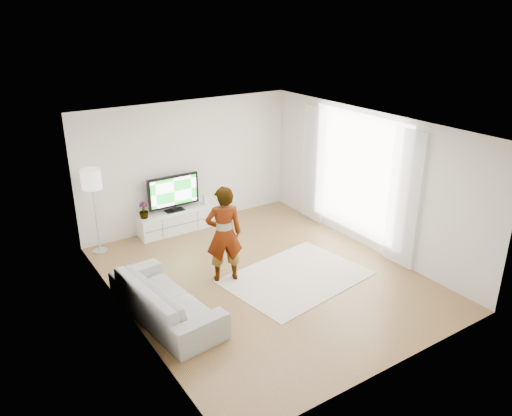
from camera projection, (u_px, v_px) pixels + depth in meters
floor at (264, 277)px, 9.16m from camera, size 6.00×6.00×0.00m
ceiling at (265, 127)px, 8.12m from camera, size 6.00×6.00×0.00m
wall_left at (125, 241)px, 7.37m from camera, size 0.02×6.00×2.80m
wall_right at (369, 181)px, 9.91m from camera, size 0.02×6.00×2.80m
wall_back at (188, 164)px, 10.97m from camera, size 5.00×0.02×2.80m
wall_front at (397, 280)px, 6.31m from camera, size 5.00×0.02×2.80m
window at (357, 175)px, 10.11m from camera, size 0.01×2.60×2.50m
curtain_near at (404, 199)px, 9.10m from camera, size 0.04×0.70×2.60m
curtain_far at (313, 164)px, 11.12m from camera, size 0.04×0.70×2.60m
media_console at (176, 221)px, 10.98m from camera, size 1.68×0.48×0.47m
television at (174, 192)px, 10.75m from camera, size 1.16×0.23×0.81m
game_console at (205, 200)px, 11.22m from camera, size 0.08×0.17×0.22m
potted_plant at (144, 210)px, 10.46m from camera, size 0.24×0.24×0.36m
rug at (296, 277)px, 9.15m from camera, size 2.71×2.12×0.01m
player at (224, 234)px, 8.76m from camera, size 0.75×0.62×1.78m
sofa at (166, 299)px, 7.88m from camera, size 1.13×2.36×0.66m
floor_lamp at (92, 183)px, 9.59m from camera, size 0.38×0.38×1.73m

